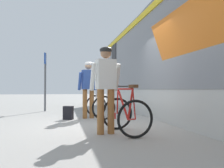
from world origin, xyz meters
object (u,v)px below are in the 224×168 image
(backpack_on_platform, at_px, (68,113))
(water_bottle_near_the_bikes, at_px, (115,116))
(bicycle_near_red, at_px, (126,114))
(cyclist_far_in_blue, at_px, (88,84))
(train_car, at_px, (197,56))
(cyclist_near_in_white, at_px, (106,82))
(platform_sign_post, at_px, (45,72))
(bicycle_far_white, at_px, (100,105))

(backpack_on_platform, distance_m, water_bottle_near_the_bikes, 1.40)
(bicycle_near_red, bearing_deg, cyclist_far_in_blue, 99.88)
(cyclist_far_in_blue, height_order, bicycle_near_red, cyclist_far_in_blue)
(train_car, distance_m, backpack_on_platform, 4.40)
(cyclist_near_in_white, bearing_deg, train_car, 33.47)
(cyclist_near_in_white, height_order, water_bottle_near_the_bikes, cyclist_near_in_white)
(water_bottle_near_the_bikes, xyz_separation_m, platform_sign_post, (-2.29, 3.08, 1.53))
(cyclist_near_in_white, height_order, cyclist_far_in_blue, same)
(bicycle_far_white, relative_size, water_bottle_near_the_bikes, 6.20)
(bicycle_near_red, xyz_separation_m, platform_sign_post, (-1.99, 5.57, 1.22))
(water_bottle_near_the_bikes, bearing_deg, cyclist_far_in_blue, 160.00)
(cyclist_far_in_blue, bearing_deg, bicycle_near_red, -80.12)
(water_bottle_near_the_bikes, bearing_deg, bicycle_far_white, 147.84)
(platform_sign_post, bearing_deg, water_bottle_near_the_bikes, -53.33)
(platform_sign_post, bearing_deg, backpack_on_platform, -73.45)
(train_car, xyz_separation_m, water_bottle_near_the_bikes, (-2.62, 0.26, -1.87))
(bicycle_near_red, height_order, backpack_on_platform, bicycle_near_red)
(train_car, bearing_deg, cyclist_near_in_white, -146.53)
(backpack_on_platform, distance_m, platform_sign_post, 3.45)
(water_bottle_near_the_bikes, height_order, platform_sign_post, platform_sign_post)
(cyclist_near_in_white, xyz_separation_m, cyclist_far_in_blue, (-0.09, 2.73, 0.00))
(water_bottle_near_the_bikes, bearing_deg, train_car, -5.69)
(cyclist_near_in_white, relative_size, backpack_on_platform, 4.40)
(train_car, bearing_deg, bicycle_far_white, 170.14)
(cyclist_near_in_white, relative_size, bicycle_near_red, 1.54)
(bicycle_near_red, xyz_separation_m, bicycle_far_white, (-0.13, 2.76, 0.00))
(train_car, xyz_separation_m, cyclist_far_in_blue, (-3.40, 0.54, -0.91))
(train_car, xyz_separation_m, cyclist_near_in_white, (-3.31, -2.19, -0.91))
(water_bottle_near_the_bikes, bearing_deg, bicycle_near_red, -96.77)
(cyclist_far_in_blue, xyz_separation_m, backpack_on_platform, (-0.62, -0.22, -0.85))
(bicycle_near_red, bearing_deg, platform_sign_post, 109.69)
(cyclist_far_in_blue, bearing_deg, bicycle_far_white, -2.61)
(train_car, height_order, water_bottle_near_the_bikes, train_car)
(backpack_on_platform, height_order, platform_sign_post, platform_sign_post)
(bicycle_far_white, bearing_deg, train_car, -9.86)
(water_bottle_near_the_bikes, relative_size, platform_sign_post, 0.08)
(bicycle_near_red, height_order, bicycle_far_white, same)
(water_bottle_near_the_bikes, bearing_deg, cyclist_near_in_white, -105.83)
(bicycle_far_white, bearing_deg, platform_sign_post, 123.58)
(bicycle_near_red, height_order, water_bottle_near_the_bikes, bicycle_near_red)
(train_car, relative_size, cyclist_near_in_white, 9.44)
(train_car, xyz_separation_m, bicycle_near_red, (-2.91, -2.24, -1.56))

